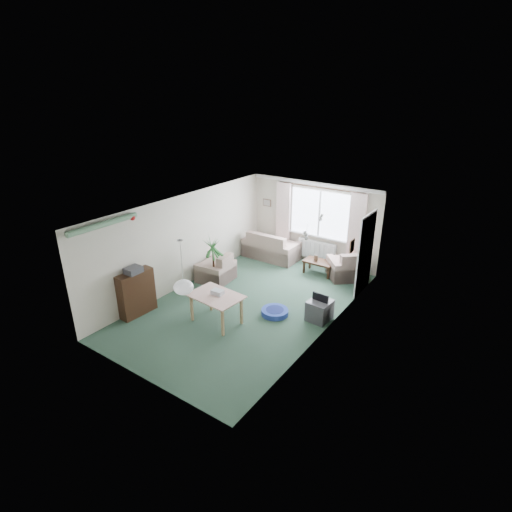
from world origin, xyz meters
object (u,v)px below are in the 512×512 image
Objects in this scene: houseplant at (213,262)px; armchair_left at (216,267)px; sofa at (272,245)px; pet_bed at (275,312)px; bookshelf at (136,293)px; tv_cube at (320,310)px; coffee_table at (319,267)px; armchair_corner at (346,264)px; dining_table at (216,309)px.

armchair_left is at bearing 120.97° from houseplant.
houseplant is at bearing 26.08° from armchair_left.
sofa is 3.39m from pet_bed.
armchair_left is 0.82× the size of bookshelf.
armchair_left is 3.21m from tv_cube.
bookshelf is at bearing -103.11° from houseplant.
tv_cube is at bearing 80.72° from armchair_left.
bookshelf is 2.04× the size of tv_cube.
coffee_table is 1.64× the size of tv_cube.
pet_bed is at bearing -86.43° from coffee_table.
dining_table is (-1.44, -3.77, -0.07)m from armchair_corner.
houseplant is at bearing 84.04° from sofa.
houseplant is 2.58× the size of tv_cube.
bookshelf reaches higher than armchair_corner.
bookshelf is 3.17m from pet_bed.
armchair_left reaches higher than tv_cube.
coffee_table is 2.45m from tv_cube.
sofa is 3.26× the size of tv_cube.
coffee_table is at bearing -25.96° from armchair_corner.
dining_table is (-0.73, -3.58, 0.14)m from coffee_table.
bookshelf is (-3.16, -4.50, 0.13)m from armchair_corner.
houseplant is at bearing 0.86° from armchair_corner.
coffee_table is at bearing 93.57° from pet_bed.
armchair_left is 2.37m from pet_bed.
sofa reaches higher than armchair_corner.
armchair_corner is 0.85× the size of bookshelf.
houseplant is 2.13× the size of pet_bed.
pet_bed is at bearing -153.64° from tv_cube.
armchair_left is 1.69× the size of tv_cube.
coffee_table is 2.58m from pet_bed.
pet_bed is (0.16, -2.57, -0.13)m from coffee_table.
tv_cube is (3.05, 0.01, -0.43)m from houseplant.
sofa is 1.60× the size of dining_table.
coffee_table is 3.65m from dining_table.
armchair_corner is at bearing 78.71° from pet_bed.
coffee_table is (-0.71, -0.19, -0.21)m from armchair_corner.
pet_bed is at bearing 37.66° from armchair_corner.
armchair_corner is at bearing 103.35° from tv_cube.
tv_cube is (0.38, -2.39, -0.16)m from armchair_corner.
armchair_corner is 1.06× the size of coffee_table.
bookshelf is 2.17m from houseplant.
armchair_corner is 1.03× the size of armchair_left.
tv_cube reaches higher than pet_bed.
bookshelf is at bearing -119.57° from coffee_table.
armchair_left is at bearing 130.23° from dining_table.
houseplant is 3.08m from tv_cube.
sofa is 2.42m from armchair_corner.
tv_cube is at bearing 0.12° from houseplant.
bookshelf is 1.69× the size of pet_bed.
armchair_corner is 0.67× the size of houseplant.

